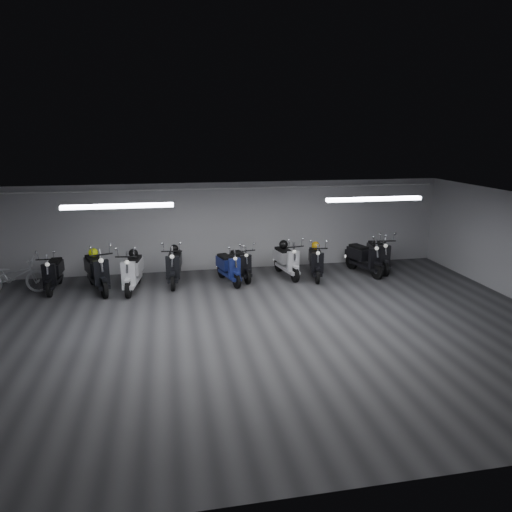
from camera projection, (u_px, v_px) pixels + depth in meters
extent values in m
cube|color=#363538|center=(261.00, 330.00, 10.57)|extent=(14.00, 10.00, 0.01)
cube|color=gray|center=(261.00, 206.00, 9.85)|extent=(14.00, 10.00, 0.01)
cube|color=#AFAFB1|center=(230.00, 226.00, 14.97)|extent=(14.00, 0.01, 2.80)
cube|color=#AFAFB1|center=(346.00, 391.00, 5.46)|extent=(14.00, 0.01, 2.80)
cube|color=white|center=(118.00, 206.00, 10.28)|extent=(2.40, 0.18, 0.08)
cube|color=white|center=(374.00, 199.00, 11.36)|extent=(2.40, 0.18, 0.08)
cylinder|color=white|center=(230.00, 188.00, 14.57)|extent=(13.60, 0.05, 0.05)
imported|color=silver|center=(13.00, 272.00, 12.81)|extent=(1.88, 0.71, 1.20)
sphere|color=black|center=(174.00, 249.00, 13.77)|extent=(0.25, 0.25, 0.25)
sphere|color=black|center=(133.00, 253.00, 13.20)|extent=(0.26, 0.26, 0.26)
sphere|color=#C38A0B|center=(315.00, 246.00, 14.33)|extent=(0.26, 0.26, 0.26)
sphere|color=black|center=(284.00, 244.00, 14.43)|extent=(0.28, 0.28, 0.28)
sphere|color=#C3DA0C|center=(93.00, 253.00, 13.10)|extent=(0.26, 0.26, 0.26)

